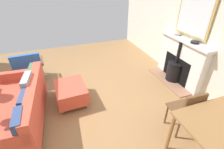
# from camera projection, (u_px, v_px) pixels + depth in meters

# --- Properties ---
(ground_plane) EXTENTS (5.86, 6.17, 0.01)m
(ground_plane) POSITION_uv_depth(u_px,v_px,m) (64.00, 100.00, 3.43)
(ground_plane) COLOR olive
(wall_left) EXTENTS (0.12, 6.17, 2.72)m
(wall_left) POSITION_uv_depth(u_px,v_px,m) (190.00, 23.00, 3.56)
(wall_left) COLOR silver
(wall_left) RESTS_ON ground
(fireplace) EXTENTS (0.52, 1.45, 1.06)m
(fireplace) POSITION_uv_depth(u_px,v_px,m) (179.00, 63.00, 3.86)
(fireplace) COLOR #93664C
(fireplace) RESTS_ON ground
(mirror_over_mantel) EXTENTS (0.04, 0.90, 1.02)m
(mirror_over_mantel) POSITION_uv_depth(u_px,v_px,m) (195.00, 11.00, 3.28)
(mirror_over_mantel) COLOR tan
(mantel_bowl_near) EXTENTS (0.14, 0.14, 0.05)m
(mantel_bowl_near) POSITION_uv_depth(u_px,v_px,m) (177.00, 34.00, 3.75)
(mantel_bowl_near) COLOR #9E9384
(mantel_bowl_near) RESTS_ON fireplace
(mantel_bowl_far) EXTENTS (0.17, 0.17, 0.04)m
(mantel_bowl_far) POSITION_uv_depth(u_px,v_px,m) (195.00, 42.00, 3.31)
(mantel_bowl_far) COLOR black
(mantel_bowl_far) RESTS_ON fireplace
(sofa) EXTENTS (0.98, 1.78, 0.82)m
(sofa) POSITION_uv_depth(u_px,v_px,m) (19.00, 108.00, 2.71)
(sofa) COLOR #B2B2B7
(sofa) RESTS_ON ground
(ottoman) EXTENTS (0.60, 0.75, 0.39)m
(ottoman) POSITION_uv_depth(u_px,v_px,m) (71.00, 92.00, 3.27)
(ottoman) COLOR #B2B2B7
(ottoman) RESTS_ON ground
(armchair_accent) EXTENTS (0.71, 0.62, 0.80)m
(armchair_accent) POSITION_uv_depth(u_px,v_px,m) (28.00, 65.00, 3.77)
(armchair_accent) COLOR brown
(armchair_accent) RESTS_ON ground
(dining_table) EXTENTS (0.97, 0.76, 0.74)m
(dining_table) POSITION_uv_depth(u_px,v_px,m) (221.00, 129.00, 1.99)
(dining_table) COLOR olive
(dining_table) RESTS_ON ground
(dining_chair_near_fireplace) EXTENTS (0.42, 0.42, 0.84)m
(dining_chair_near_fireplace) POSITION_uv_depth(u_px,v_px,m) (188.00, 110.00, 2.47)
(dining_chair_near_fireplace) COLOR brown
(dining_chair_near_fireplace) RESTS_ON ground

